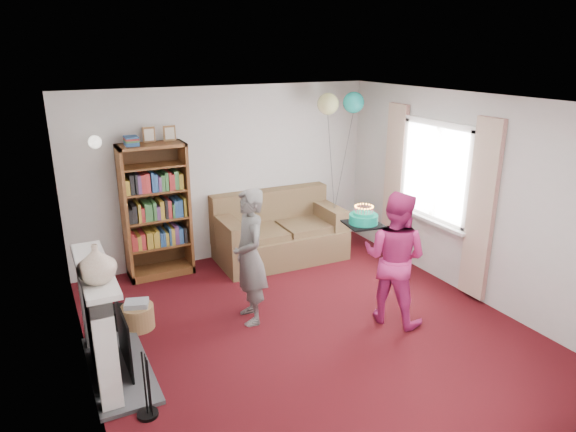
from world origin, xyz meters
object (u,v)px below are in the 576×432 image
bookcase (156,212)px  sofa (278,234)px  birthday_cake (363,219)px  person_magenta (394,258)px  person_striped (250,257)px

bookcase → sofa: bearing=-7.5°
sofa → birthday_cake: size_ratio=4.80×
sofa → person_magenta: 2.33m
person_striped → birthday_cake: bearing=74.1°
bookcase → sofa: 1.81m
person_striped → birthday_cake: person_striped is taller
birthday_cake → sofa: bearing=91.8°
person_striped → person_magenta: (1.44, -0.73, -0.01)m
bookcase → sofa: size_ratio=1.10×
bookcase → birthday_cake: (1.78, -2.26, 0.30)m
person_striped → sofa: bearing=152.2°
bookcase → birthday_cake: size_ratio=5.30×
sofa → person_magenta: (0.35, -2.26, 0.41)m
bookcase → person_striped: size_ratio=1.30×
bookcase → person_magenta: bookcase is taller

